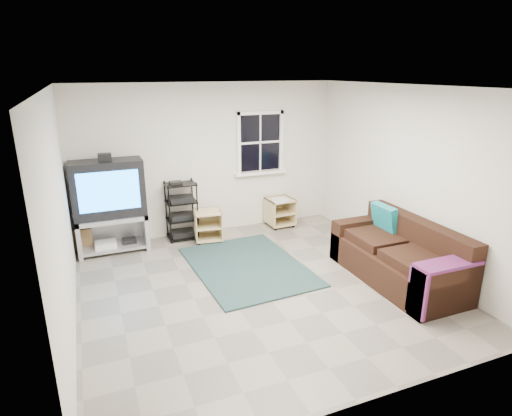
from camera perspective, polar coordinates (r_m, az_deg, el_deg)
name	(u,v)px	position (r m, az deg, el deg)	size (l,w,h in m)	color
room	(260,147)	(7.74, 0.56, 8.20)	(4.60, 4.62, 4.60)	gray
tv_unit	(109,199)	(7.05, -19.00, 1.18)	(1.08, 0.54, 1.59)	#A3A3AB
av_rack	(182,214)	(7.40, -9.86, -0.81)	(0.51, 0.37, 1.02)	black
side_table_left	(208,224)	(7.33, -6.48, -2.17)	(0.50, 0.50, 0.53)	tan
side_table_right	(279,210)	(7.97, 3.11, -0.25)	(0.49, 0.51, 0.54)	tan
sofa	(400,258)	(6.23, 18.59, -6.35)	(0.89, 2.01, 0.92)	black
shag_rug	(248,266)	(6.40, -1.13, -7.75)	(1.52, 2.09, 0.02)	black
paper_bag	(83,240)	(7.41, -22.04, -3.92)	(0.27, 0.17, 0.39)	#9B7445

